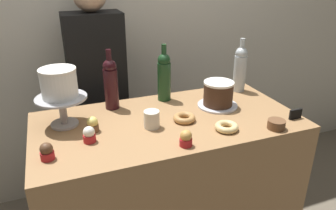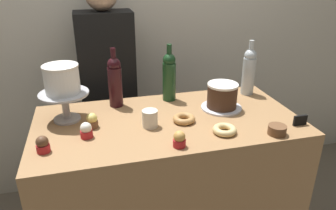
{
  "view_description": "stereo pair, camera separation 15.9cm",
  "coord_description": "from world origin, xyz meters",
  "px_view_note": "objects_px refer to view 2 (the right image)",
  "views": [
    {
      "loc": [
        -0.52,
        -1.36,
        1.67
      ],
      "look_at": [
        0.0,
        0.0,
        1.02
      ],
      "focal_mm": 34.26,
      "sensor_mm": 36.0,
      "label": 1
    },
    {
      "loc": [
        -0.37,
        -1.41,
        1.67
      ],
      "look_at": [
        0.0,
        0.0,
        1.02
      ],
      "focal_mm": 34.26,
      "sensor_mm": 36.0,
      "label": 2
    }
  ],
  "objects_px": {
    "cupcake_caramel": "(179,139)",
    "coffee_cup_ceramic": "(150,118)",
    "donut_maple": "(184,119)",
    "cupcake_chocolate": "(43,145)",
    "cookie_stack": "(277,130)",
    "barista_figure": "(109,95)",
    "chocolate_round_cake": "(222,95)",
    "white_layer_cake": "(62,79)",
    "wine_bottle_clear": "(249,71)",
    "donut_glazed": "(225,130)",
    "wine_bottle_dark_red": "(115,81)",
    "cupcake_vanilla": "(86,131)",
    "cake_stand_pedestal": "(65,101)",
    "wine_bottle_green": "(169,76)",
    "price_sign_chalkboard": "(300,120)",
    "cupcake_lemon": "(92,121)"
  },
  "relations": [
    {
      "from": "cupcake_caramel",
      "to": "cupcake_vanilla",
      "type": "height_order",
      "value": "same"
    },
    {
      "from": "cupcake_chocolate",
      "to": "donut_maple",
      "type": "distance_m",
      "value": 0.67
    },
    {
      "from": "donut_maple",
      "to": "cupcake_chocolate",
      "type": "bearing_deg",
      "value": -169.57
    },
    {
      "from": "chocolate_round_cake",
      "to": "coffee_cup_ceramic",
      "type": "height_order",
      "value": "chocolate_round_cake"
    },
    {
      "from": "wine_bottle_dark_red",
      "to": "price_sign_chalkboard",
      "type": "relative_size",
      "value": 4.65
    },
    {
      "from": "wine_bottle_dark_red",
      "to": "cookie_stack",
      "type": "bearing_deg",
      "value": -37.2
    },
    {
      "from": "donut_glazed",
      "to": "donut_maple",
      "type": "xyz_separation_m",
      "value": [
        -0.15,
        0.16,
        0.0
      ]
    },
    {
      "from": "wine_bottle_dark_red",
      "to": "cupcake_vanilla",
      "type": "height_order",
      "value": "wine_bottle_dark_red"
    },
    {
      "from": "cupcake_caramel",
      "to": "cupcake_chocolate",
      "type": "relative_size",
      "value": 1.0
    },
    {
      "from": "wine_bottle_dark_red",
      "to": "cake_stand_pedestal",
      "type": "bearing_deg",
      "value": -155.36
    },
    {
      "from": "wine_bottle_clear",
      "to": "coffee_cup_ceramic",
      "type": "relative_size",
      "value": 3.83
    },
    {
      "from": "cupcake_caramel",
      "to": "cookie_stack",
      "type": "relative_size",
      "value": 0.88
    },
    {
      "from": "cupcake_vanilla",
      "to": "price_sign_chalkboard",
      "type": "distance_m",
      "value": 1.02
    },
    {
      "from": "cupcake_caramel",
      "to": "coffee_cup_ceramic",
      "type": "height_order",
      "value": "coffee_cup_ceramic"
    },
    {
      "from": "wine_bottle_clear",
      "to": "cupcake_lemon",
      "type": "bearing_deg",
      "value": -166.84
    },
    {
      "from": "wine_bottle_green",
      "to": "cupcake_chocolate",
      "type": "bearing_deg",
      "value": -147.48
    },
    {
      "from": "cupcake_caramel",
      "to": "cupcake_lemon",
      "type": "relative_size",
      "value": 1.0
    },
    {
      "from": "wine_bottle_green",
      "to": "price_sign_chalkboard",
      "type": "bearing_deg",
      "value": -41.56
    },
    {
      "from": "wine_bottle_clear",
      "to": "cupcake_vanilla",
      "type": "relative_size",
      "value": 4.38
    },
    {
      "from": "cupcake_vanilla",
      "to": "cupcake_chocolate",
      "type": "height_order",
      "value": "same"
    },
    {
      "from": "cake_stand_pedestal",
      "to": "cupcake_lemon",
      "type": "height_order",
      "value": "cake_stand_pedestal"
    },
    {
      "from": "cupcake_lemon",
      "to": "donut_glazed",
      "type": "height_order",
      "value": "cupcake_lemon"
    },
    {
      "from": "wine_bottle_green",
      "to": "cupcake_lemon",
      "type": "distance_m",
      "value": 0.52
    },
    {
      "from": "cake_stand_pedestal",
      "to": "white_layer_cake",
      "type": "distance_m",
      "value": 0.12
    },
    {
      "from": "cupcake_caramel",
      "to": "white_layer_cake",
      "type": "bearing_deg",
      "value": 140.71
    },
    {
      "from": "cake_stand_pedestal",
      "to": "cupcake_vanilla",
      "type": "relative_size",
      "value": 3.26
    },
    {
      "from": "cookie_stack",
      "to": "coffee_cup_ceramic",
      "type": "distance_m",
      "value": 0.6
    },
    {
      "from": "cupcake_lemon",
      "to": "cupcake_chocolate",
      "type": "relative_size",
      "value": 1.0
    },
    {
      "from": "donut_glazed",
      "to": "coffee_cup_ceramic",
      "type": "xyz_separation_m",
      "value": [
        -0.32,
        0.15,
        0.03
      ]
    },
    {
      "from": "cookie_stack",
      "to": "donut_glazed",
      "type": "bearing_deg",
      "value": 162.63
    },
    {
      "from": "wine_bottle_green",
      "to": "donut_maple",
      "type": "relative_size",
      "value": 2.91
    },
    {
      "from": "cookie_stack",
      "to": "coffee_cup_ceramic",
      "type": "xyz_separation_m",
      "value": [
        -0.55,
        0.22,
        0.02
      ]
    },
    {
      "from": "cupcake_lemon",
      "to": "donut_glazed",
      "type": "distance_m",
      "value": 0.63
    },
    {
      "from": "cupcake_caramel",
      "to": "barista_figure",
      "type": "bearing_deg",
      "value": 103.78
    },
    {
      "from": "wine_bottle_clear",
      "to": "donut_maple",
      "type": "xyz_separation_m",
      "value": [
        -0.48,
        -0.27,
        -0.13
      ]
    },
    {
      "from": "chocolate_round_cake",
      "to": "barista_figure",
      "type": "xyz_separation_m",
      "value": [
        -0.56,
        0.6,
        -0.18
      ]
    },
    {
      "from": "cupcake_caramel",
      "to": "cookie_stack",
      "type": "height_order",
      "value": "cupcake_caramel"
    },
    {
      "from": "cupcake_caramel",
      "to": "coffee_cup_ceramic",
      "type": "bearing_deg",
      "value": 111.5
    },
    {
      "from": "chocolate_round_cake",
      "to": "cupcake_caramel",
      "type": "relative_size",
      "value": 2.2
    },
    {
      "from": "chocolate_round_cake",
      "to": "donut_maple",
      "type": "height_order",
      "value": "chocolate_round_cake"
    },
    {
      "from": "cookie_stack",
      "to": "price_sign_chalkboard",
      "type": "height_order",
      "value": "price_sign_chalkboard"
    },
    {
      "from": "cupcake_vanilla",
      "to": "cupcake_lemon",
      "type": "bearing_deg",
      "value": 72.54
    },
    {
      "from": "barista_figure",
      "to": "cupcake_caramel",
      "type": "bearing_deg",
      "value": -76.22
    },
    {
      "from": "coffee_cup_ceramic",
      "to": "donut_maple",
      "type": "bearing_deg",
      "value": 2.32
    },
    {
      "from": "white_layer_cake",
      "to": "cupcake_vanilla",
      "type": "distance_m",
      "value": 0.29
    },
    {
      "from": "cupcake_lemon",
      "to": "barista_figure",
      "type": "height_order",
      "value": "barista_figure"
    },
    {
      "from": "cookie_stack",
      "to": "barista_figure",
      "type": "xyz_separation_m",
      "value": [
        -0.7,
        0.94,
        -0.13
      ]
    },
    {
      "from": "barista_figure",
      "to": "wine_bottle_green",
      "type": "bearing_deg",
      "value": -52.02
    },
    {
      "from": "white_layer_cake",
      "to": "wine_bottle_clear",
      "type": "height_order",
      "value": "wine_bottle_clear"
    },
    {
      "from": "chocolate_round_cake",
      "to": "donut_glazed",
      "type": "relative_size",
      "value": 1.46
    }
  ]
}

